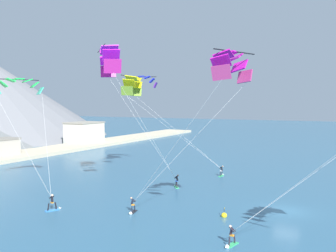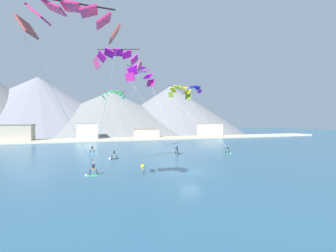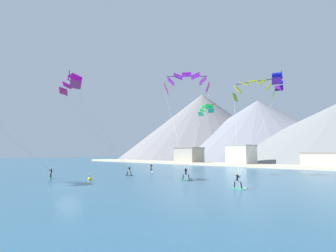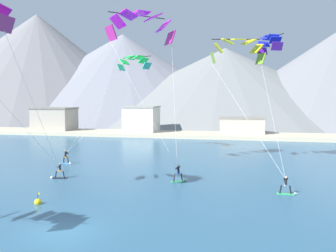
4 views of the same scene
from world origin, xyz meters
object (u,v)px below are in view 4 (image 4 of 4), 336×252
at_px(parafoil_kite_mid_center, 238,48).
at_px(parafoil_kite_far_right, 141,24).
at_px(kitesurfer_far_right, 180,176).
at_px(parafoil_kite_distant_high_outer, 270,42).
at_px(race_marker_buoy, 38,202).
at_px(parafoil_kite_near_trail, 133,62).
at_px(kitesurfer_near_trail, 67,159).
at_px(kitesurfer_mid_center, 288,189).
at_px(kitesurfer_far_left, 58,174).

xyz_separation_m(parafoil_kite_mid_center, parafoil_kite_far_right, (-10.81, -3.52, 2.62)).
height_order(kitesurfer_far_right, parafoil_kite_distant_high_outer, parafoil_kite_distant_high_outer).
xyz_separation_m(parafoil_kite_distant_high_outer, race_marker_buoy, (-18.23, -20.39, -14.56)).
relative_size(parafoil_kite_near_trail, parafoil_kite_distant_high_outer, 2.47).
relative_size(kitesurfer_near_trail, parafoil_kite_near_trail, 0.14).
height_order(kitesurfer_near_trail, race_marker_buoy, kitesurfer_near_trail).
relative_size(parafoil_kite_mid_center, race_marker_buoy, 14.37).
relative_size(kitesurfer_near_trail, kitesurfer_mid_center, 1.04).
distance_m(kitesurfer_far_left, parafoil_kite_distant_high_outer, 28.15).
xyz_separation_m(kitesurfer_far_left, parafoil_kite_distant_high_outer, (21.24, 11.74, 14.27)).
xyz_separation_m(kitesurfer_near_trail, parafoil_kite_mid_center, (20.46, 3.42, 13.41)).
bearing_deg(kitesurfer_far_right, kitesurfer_mid_center, -16.00).
bearing_deg(parafoil_kite_mid_center, kitesurfer_near_trail, -170.50).
xyz_separation_m(kitesurfer_mid_center, parafoil_kite_distant_high_outer, (-1.08, 13.42, 14.23)).
height_order(kitesurfer_mid_center, kitesurfer_far_right, kitesurfer_far_right).
bearing_deg(parafoil_kite_mid_center, parafoil_kite_far_right, -161.95).
bearing_deg(parafoil_kite_far_right, kitesurfer_far_right, -48.41).
height_order(parafoil_kite_far_right, parafoil_kite_distant_high_outer, parafoil_kite_far_right).
bearing_deg(parafoil_kite_near_trail, race_marker_buoy, -88.78).
xyz_separation_m(kitesurfer_far_right, race_marker_buoy, (-9.46, -9.79, -0.37)).
relative_size(parafoil_kite_distant_high_outer, race_marker_buoy, 5.09).
bearing_deg(kitesurfer_near_trail, kitesurfer_far_right, -23.02).
relative_size(kitesurfer_mid_center, parafoil_kite_far_right, 0.11).
bearing_deg(kitesurfer_far_left, parafoil_kite_mid_center, 32.27).
bearing_deg(kitesurfer_mid_center, parafoil_kite_near_trail, 134.64).
xyz_separation_m(kitesurfer_far_right, parafoil_kite_mid_center, (5.10, 9.95, 13.43)).
bearing_deg(kitesurfer_near_trail, parafoil_kite_far_right, -0.58).
bearing_deg(kitesurfer_near_trail, kitesurfer_mid_center, -20.35).
xyz_separation_m(parafoil_kite_mid_center, race_marker_buoy, (-14.56, -19.74, -13.80)).
xyz_separation_m(kitesurfer_near_trail, parafoil_kite_near_trail, (5.32, 10.79, 12.79)).
xyz_separation_m(parafoil_kite_mid_center, parafoil_kite_distant_high_outer, (3.67, 0.65, 0.75)).
distance_m(kitesurfer_near_trail, parafoil_kite_far_right, 18.71).
relative_size(kitesurfer_near_trail, kitesurfer_far_left, 1.01).
relative_size(kitesurfer_near_trail, parafoil_kite_mid_center, 0.12).
relative_size(kitesurfer_far_right, race_marker_buoy, 1.74).
xyz_separation_m(kitesurfer_far_right, parafoil_kite_far_right, (-5.71, 6.43, 16.05)).
bearing_deg(kitesurfer_far_right, kitesurfer_far_left, -174.77).
bearing_deg(kitesurfer_near_trail, race_marker_buoy, -70.12).
distance_m(parafoil_kite_near_trail, parafoil_kite_mid_center, 16.84).
relative_size(kitesurfer_mid_center, race_marker_buoy, 1.71).
bearing_deg(parafoil_kite_far_right, parafoil_kite_distant_high_outer, 16.07).
xyz_separation_m(kitesurfer_far_left, parafoil_kite_far_right, (6.76, 7.57, 16.14)).
distance_m(kitesurfer_mid_center, parafoil_kite_far_right, 24.22).
distance_m(kitesurfer_mid_center, kitesurfer_far_left, 22.38).
height_order(parafoil_kite_mid_center, parafoil_kite_distant_high_outer, parafoil_kite_distant_high_outer).
bearing_deg(parafoil_kite_distant_high_outer, race_marker_buoy, -131.80).
height_order(parafoil_kite_distant_high_outer, race_marker_buoy, parafoil_kite_distant_high_outer).
xyz_separation_m(parafoil_kite_far_right, race_marker_buoy, (-3.75, -16.22, -16.42)).
distance_m(kitesurfer_far_right, parafoil_kite_far_right, 18.20).
distance_m(kitesurfer_far_right, race_marker_buoy, 13.62).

